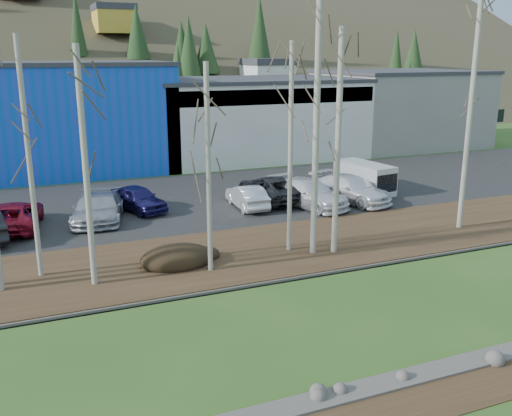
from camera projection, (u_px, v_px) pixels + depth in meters
name	position (u px, v px, depth m)	size (l,w,h in m)	color
near_bank_rocks	(337.00, 398.00, 15.29)	(80.00, 0.80, 0.50)	#47423D
river	(274.00, 331.00, 18.94)	(80.00, 8.00, 0.90)	black
far_bank_rocks	(231.00, 286.00, 22.59)	(80.00, 0.80, 0.46)	#47423D
far_bank	(207.00, 258.00, 25.42)	(80.00, 7.00, 0.15)	#382616
parking_lot	(154.00, 203.00, 34.77)	(80.00, 14.00, 0.14)	black
building_blue	(34.00, 117.00, 43.93)	(20.40, 12.24, 8.30)	blue
building_white	(250.00, 117.00, 50.80)	(18.36, 12.24, 6.80)	beige
building_grey	(399.00, 108.00, 56.69)	(14.28, 12.24, 7.30)	slate
dirt_mound	(177.00, 257.00, 24.49)	(3.18, 2.24, 0.62)	black
birch_1	(29.00, 161.00, 22.08)	(0.20, 0.20, 9.49)	#A5A194
birch_3	(86.00, 170.00, 21.28)	(0.23, 0.23, 9.12)	#A5A194
birch_4	(290.00, 150.00, 25.14)	(0.21, 0.21, 9.30)	#A5A194
birch_5	(208.00, 170.00, 22.79)	(0.21, 0.21, 8.48)	#A5A194
birch_6	(316.00, 133.00, 24.55)	(0.28, 0.28, 10.87)	#A5A194
birch_7	(338.00, 144.00, 24.83)	(0.26, 0.26, 9.86)	#A5A194
birch_8	(470.00, 113.00, 28.22)	(0.26, 0.26, 11.82)	#A5A194
car_2	(15.00, 216.00, 29.28)	(2.38, 5.15, 1.43)	maroon
car_3	(103.00, 208.00, 30.84)	(1.95, 4.81, 1.40)	#9D9EA5
car_4	(138.00, 199.00, 32.70)	(1.70, 4.22, 1.44)	#1B1752
car_5	(247.00, 197.00, 33.34)	(1.43, 4.10, 1.35)	silver
car_6	(270.00, 188.00, 34.90)	(2.55, 5.53, 1.54)	#252527
car_7	(309.00, 193.00, 33.60)	(2.23, 5.49, 1.59)	silver
car_8	(92.00, 209.00, 30.63)	(1.95, 4.81, 1.40)	#9D9EA5
car_9	(351.00, 189.00, 34.67)	(2.23, 5.49, 1.59)	silver
van_white	(366.00, 178.00, 37.08)	(2.35, 4.48, 1.87)	silver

